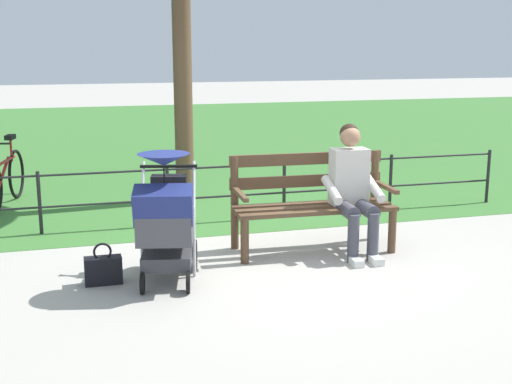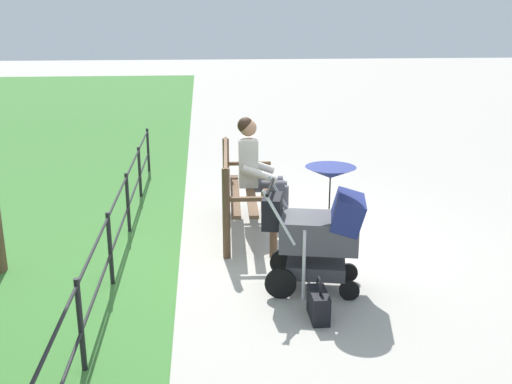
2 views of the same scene
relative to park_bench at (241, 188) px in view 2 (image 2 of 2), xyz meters
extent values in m
plane|color=#ADA89E|center=(0.57, 0.12, -0.53)|extent=(60.00, 60.00, 0.00)
cube|color=brown|center=(0.00, -0.06, -0.08)|extent=(1.60, 0.17, 0.04)
cube|color=brown|center=(0.00, 0.12, -0.08)|extent=(1.60, 0.17, 0.04)
cube|color=brown|center=(0.01, 0.29, -0.08)|extent=(1.60, 0.17, 0.04)
cube|color=brown|center=(-0.01, -0.16, 0.14)|extent=(1.60, 0.10, 0.12)
cube|color=brown|center=(-0.01, -0.16, 0.37)|extent=(1.60, 0.10, 0.12)
cylinder|color=brown|center=(-0.74, 0.35, -0.30)|extent=(0.08, 0.08, 0.45)
cylinder|color=brown|center=(-0.76, -0.13, -0.05)|extent=(0.08, 0.08, 0.95)
cube|color=brown|center=(-0.74, 0.15, 0.10)|extent=(0.07, 0.56, 0.04)
cylinder|color=brown|center=(0.76, 0.28, -0.30)|extent=(0.08, 0.08, 0.45)
cylinder|color=brown|center=(0.74, -0.20, -0.05)|extent=(0.08, 0.08, 0.95)
cube|color=brown|center=(0.75, 0.08, 0.10)|extent=(0.07, 0.56, 0.04)
cylinder|color=#42424C|center=(-0.45, 0.34, -0.06)|extent=(0.16, 0.41, 0.14)
cylinder|color=#42424C|center=(-0.25, 0.33, -0.06)|extent=(0.16, 0.41, 0.14)
cylinder|color=#42424C|center=(-0.44, 0.54, -0.29)|extent=(0.11, 0.11, 0.47)
cylinder|color=#42424C|center=(-0.24, 0.53, -0.29)|extent=(0.11, 0.11, 0.47)
cube|color=silver|center=(-0.43, 0.62, -0.49)|extent=(0.11, 0.22, 0.07)
cube|color=silver|center=(-0.23, 0.61, -0.49)|extent=(0.11, 0.22, 0.07)
cube|color=beige|center=(-0.36, 0.12, 0.22)|extent=(0.37, 0.24, 0.56)
cylinder|color=beige|center=(-0.57, 0.24, 0.12)|extent=(0.11, 0.43, 0.23)
cylinder|color=beige|center=(-0.13, 0.23, 0.12)|extent=(0.11, 0.43, 0.23)
sphere|color=#A37556|center=(-0.36, 0.12, 0.62)|extent=(0.20, 0.20, 0.20)
sphere|color=black|center=(-0.36, 0.09, 0.65)|extent=(0.19, 0.19, 0.19)
cylinder|color=black|center=(1.25, 0.33, -0.39)|extent=(0.09, 0.28, 0.28)
cylinder|color=black|center=(1.70, 0.23, -0.39)|extent=(0.09, 0.28, 0.28)
cylinder|color=black|center=(1.41, 0.91, -0.44)|extent=(0.07, 0.18, 0.18)
cylinder|color=black|center=(1.79, 0.83, -0.44)|extent=(0.07, 0.18, 0.18)
cube|color=#38383D|center=(1.54, 0.57, -0.31)|extent=(0.52, 0.60, 0.12)
cylinder|color=silver|center=(1.29, 0.53, -0.20)|extent=(0.03, 0.03, 0.65)
cylinder|color=silver|center=(1.74, 0.43, -0.20)|extent=(0.03, 0.03, 0.65)
cube|color=#47474C|center=(1.54, 0.59, 0.02)|extent=(0.60, 0.76, 0.28)
cube|color=navy|center=(1.59, 0.83, 0.22)|extent=(0.53, 0.40, 0.33)
cylinder|color=black|center=(1.45, 0.16, 0.42)|extent=(0.51, 0.14, 0.03)
cylinder|color=silver|center=(1.24, 0.31, 0.22)|extent=(0.09, 0.30, 0.49)
cylinder|color=silver|center=(1.69, 0.21, 0.22)|extent=(0.09, 0.30, 0.49)
cone|color=navy|center=(1.56, 0.67, 0.57)|extent=(0.52, 0.52, 0.10)
cylinder|color=black|center=(1.56, 0.67, 0.39)|extent=(0.01, 0.01, 0.30)
cube|color=black|center=(1.45, 0.18, 0.20)|extent=(0.35, 0.23, 0.28)
cube|color=black|center=(2.09, 0.49, -0.41)|extent=(0.32, 0.14, 0.24)
torus|color=black|center=(2.09, 0.49, -0.24)|extent=(0.16, 0.02, 0.16)
cylinder|color=black|center=(-2.92, -1.28, -0.18)|extent=(0.04, 0.04, 0.70)
cylinder|color=black|center=(-1.53, -1.28, -0.18)|extent=(0.04, 0.04, 0.70)
cylinder|color=black|center=(-0.13, -1.28, -0.18)|extent=(0.04, 0.04, 0.70)
cylinder|color=black|center=(1.26, -1.28, -0.18)|extent=(0.04, 0.04, 0.70)
cylinder|color=black|center=(2.66, -1.28, -0.18)|extent=(0.04, 0.04, 0.70)
cylinder|color=black|center=(0.57, -1.28, 0.12)|extent=(6.98, 0.02, 0.02)
cylinder|color=black|center=(0.57, -1.28, -0.23)|extent=(6.98, 0.02, 0.02)
camera|label=1|loc=(2.29, 6.19, 1.52)|focal=47.20mm
camera|label=2|loc=(6.34, -0.42, 1.85)|focal=41.07mm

